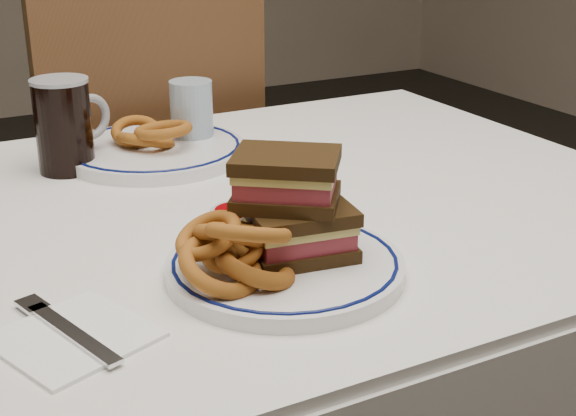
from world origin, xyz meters
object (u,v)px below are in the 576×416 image
chair_far (140,194)px  main_plate (285,266)px  far_plate (155,150)px  reuben_sandwich (293,205)px  beer_mug (65,124)px

chair_far → main_plate: chair_far is taller
chair_far → far_plate: size_ratio=3.53×
chair_far → reuben_sandwich: bearing=-96.2°
chair_far → reuben_sandwich: (-0.09, -0.86, 0.29)m
reuben_sandwich → far_plate: 0.45m
reuben_sandwich → main_plate: bearing=-146.0°
main_plate → beer_mug: beer_mug is taller
main_plate → beer_mug: bearing=104.9°
chair_far → far_plate: (-0.10, -0.42, 0.23)m
main_plate → reuben_sandwich: size_ratio=1.84×
chair_far → beer_mug: 0.56m
reuben_sandwich → beer_mug: size_ratio=1.02×
chair_far → far_plate: 0.48m
chair_far → reuben_sandwich: 0.91m
chair_far → main_plate: size_ratio=3.84×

